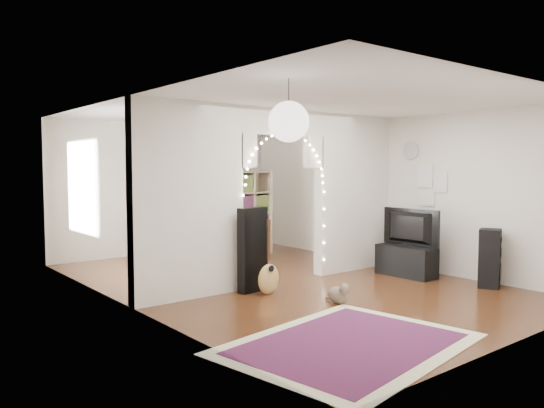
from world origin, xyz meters
TOP-DOWN VIEW (x-y plane):
  - floor at (0.00, 0.00)m, footprint 7.50×7.50m
  - ceiling at (0.00, 0.00)m, footprint 5.00×7.50m
  - wall_back at (0.00, 3.75)m, footprint 5.00×0.02m
  - wall_front at (0.00, -3.75)m, footprint 5.00×0.02m
  - wall_left at (-2.50, 0.00)m, footprint 0.02×7.50m
  - wall_right at (2.50, 0.00)m, footprint 0.02×7.50m
  - divider_wall at (0.00, 0.00)m, footprint 5.00×0.20m
  - fairy_lights at (0.00, -0.13)m, footprint 1.64×0.04m
  - window at (-2.47, 1.80)m, footprint 0.04×1.20m
  - wall_clock at (2.48, -0.60)m, footprint 0.03×0.31m
  - picture_frames at (2.48, -1.00)m, footprint 0.02×0.50m
  - paper_lantern at (-1.90, -2.40)m, footprint 0.40×0.40m
  - ceiling_fan at (0.00, 2.00)m, footprint 1.10×1.10m
  - area_rug at (-1.36, -2.73)m, footprint 2.79×2.26m
  - guitar_case at (-0.74, -0.25)m, footprint 0.48×0.22m
  - acoustic_guitar at (-0.67, -0.54)m, footprint 0.38×0.18m
  - tabby_cat at (-0.27, -1.52)m, footprint 0.25×0.48m
  - floor_speaker at (2.20, -2.27)m, footprint 0.43×0.41m
  - media_console at (1.90, -0.97)m, footprint 0.41×1.00m
  - tv at (1.90, -0.97)m, footprint 0.15×1.08m
  - bookcase at (0.71, 2.37)m, footprint 1.70×0.47m
  - dining_table at (-0.76, 1.98)m, footprint 1.29×0.94m
  - flower_vase at (-0.76, 1.98)m, footprint 0.20×0.20m
  - dining_chair_left at (0.60, 2.41)m, footprint 0.55×0.57m
  - dining_chair_right at (0.77, 2.20)m, footprint 0.69×0.71m

SIDE VIEW (x-z plane):
  - floor at x=0.00m, z-range 0.00..0.00m
  - area_rug at x=-1.36m, z-range 0.00..0.02m
  - tabby_cat at x=-0.27m, z-range -0.03..0.29m
  - media_console at x=1.90m, z-range 0.00..0.50m
  - dining_chair_left at x=0.60m, z-range 0.00..0.50m
  - dining_chair_right at x=0.77m, z-range 0.00..0.55m
  - acoustic_guitar at x=-0.67m, z-range -0.06..0.85m
  - floor_speaker at x=2.20m, z-range 0.00..0.88m
  - guitar_case at x=-0.74m, z-range 0.00..1.23m
  - dining_table at x=-0.76m, z-range 0.30..1.06m
  - tv at x=1.90m, z-range 0.50..1.12m
  - flower_vase at x=-0.76m, z-range 0.76..0.95m
  - bookcase at x=0.71m, z-range 0.00..1.73m
  - wall_back at x=0.00m, z-range 0.00..2.70m
  - wall_front at x=0.00m, z-range 0.00..2.70m
  - wall_left at x=-2.50m, z-range 0.00..2.70m
  - wall_right at x=2.50m, z-range 0.00..2.70m
  - divider_wall at x=0.00m, z-range 0.07..2.77m
  - window at x=-2.47m, z-range 0.80..2.20m
  - picture_frames at x=2.48m, z-range 1.15..1.85m
  - fairy_lights at x=0.00m, z-range 0.75..2.35m
  - wall_clock at x=2.48m, z-range 1.95..2.25m
  - paper_lantern at x=-1.90m, z-range 2.05..2.45m
  - ceiling_fan at x=0.00m, z-range 2.25..2.55m
  - ceiling at x=0.00m, z-range 2.69..2.71m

